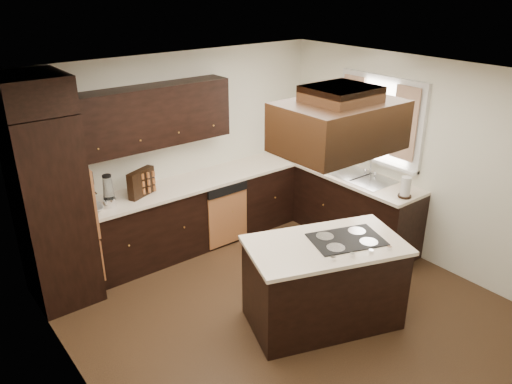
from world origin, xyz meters
The scene contains 30 objects.
floor centered at (0.00, 0.00, -0.01)m, with size 4.20×4.20×0.02m, color #51361F.
ceiling centered at (0.00, 0.00, 2.51)m, with size 4.20×4.20×0.02m, color silver.
wall_back centered at (0.00, 2.11, 1.25)m, with size 4.20×0.02×2.50m, color silver.
wall_front centered at (0.00, -2.11, 1.25)m, with size 4.20×0.02×2.50m, color silver.
wall_left centered at (-2.11, 0.00, 1.25)m, with size 0.02×4.20×2.50m, color silver.
wall_right centered at (2.11, 0.00, 1.25)m, with size 0.02×4.20×2.50m, color silver.
oven_column centered at (-1.78, 1.71, 1.06)m, with size 0.65×0.75×2.12m, color black.
wall_oven_face centered at (-1.43, 1.71, 1.12)m, with size 0.05×0.62×0.78m, color #B77040.
base_cabinets_back centered at (0.03, 1.80, 0.44)m, with size 2.93×0.60×0.88m, color black.
base_cabinets_right centered at (1.80, 0.90, 0.44)m, with size 0.60×2.40×0.88m, color black.
countertop_back centered at (0.03, 1.79, 0.90)m, with size 2.93×0.63×0.04m, color #F3E1C7.
countertop_right centered at (1.79, 0.90, 0.90)m, with size 0.63×2.40×0.04m, color #F3E1C7.
upper_cabinets centered at (-0.43, 1.93, 1.81)m, with size 2.00×0.34×0.72m, color black.
dishwasher_front centered at (0.33, 1.50, 0.40)m, with size 0.60×0.05×0.72m, color #B77040.
window_frame centered at (2.07, 0.55, 1.65)m, with size 0.06×1.32×1.12m, color silver.
window_pane centered at (2.10, 0.55, 1.65)m, with size 0.00×1.20×1.00m, color white.
curtain_left centered at (2.01, 0.13, 1.70)m, with size 0.02×0.34×0.90m, color beige.
curtain_right centered at (2.01, 0.97, 1.70)m, with size 0.02×0.34×0.90m, color beige.
sink_rim centered at (1.80, 0.55, 0.92)m, with size 0.52×0.84×0.01m, color silver.
island centered at (0.19, -0.41, 0.44)m, with size 1.49×0.81×0.88m, color black.
island_top centered at (0.19, -0.41, 0.90)m, with size 1.55×0.87×0.04m, color #F3E1C7.
cooktop centered at (0.40, -0.48, 0.93)m, with size 0.70×0.47×0.01m, color black.
range_hood centered at (0.10, -0.55, 2.16)m, with size 1.05×0.72×0.42m, color black.
hood_duct centered at (0.10, -0.55, 2.44)m, with size 0.55×0.50×0.13m, color black.
blender_base centered at (-1.14, 1.72, 0.97)m, with size 0.15×0.15×0.10m, color silver.
blender_pitcher centered at (-1.14, 1.72, 1.15)m, with size 0.13×0.13×0.26m, color silver.
spice_rack centered at (-0.71, 1.77, 1.08)m, with size 0.39×0.10×0.32m, color black.
mixing_bowl centered at (-1.38, 1.70, 0.95)m, with size 0.28×0.28×0.07m, color silver.
soap_bottle centered at (1.72, 1.06, 1.01)m, with size 0.08×0.08×0.18m, color silver.
paper_towel centered at (1.72, -0.19, 1.05)m, with size 0.12×0.12×0.26m, color silver.
Camera 1 is at (-2.99, -3.37, 3.34)m, focal length 35.00 mm.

